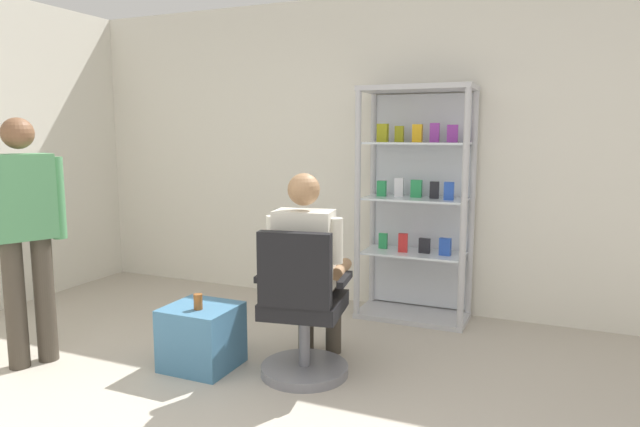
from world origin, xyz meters
name	(u,v)px	position (x,y,z in m)	size (l,w,h in m)	color
back_wall	(380,154)	(0.00, 3.00, 1.35)	(6.00, 0.10, 2.70)	silver
display_cabinet_main	(417,202)	(0.40, 2.76, 0.97)	(0.90, 0.45, 1.90)	#B7B7BC
office_chair	(302,318)	(0.05, 1.27, 0.39)	(0.60, 0.56, 0.96)	slate
seated_shopkeeper	(309,262)	(0.03, 1.43, 0.71)	(0.53, 0.60, 1.29)	#3F382D
storage_crate	(202,336)	(-0.63, 1.17, 0.21)	(0.44, 0.42, 0.41)	teal
tea_glass	(198,302)	(-0.60, 1.11, 0.46)	(0.06, 0.06, 0.10)	brown
standing_customer	(24,226)	(-1.69, 0.76, 0.93)	(0.35, 0.48, 1.63)	#3F382D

